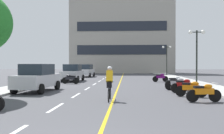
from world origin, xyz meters
name	(u,v)px	position (x,y,z in m)	size (l,w,h in m)	color
ground_plane	(118,82)	(0.00, 21.00, 0.00)	(140.00, 140.00, 0.00)	#47474C
curb_left	(57,79)	(-7.20, 24.00, 0.06)	(2.40, 72.00, 0.12)	#A8A8A3
curb_right	(182,80)	(7.20, 24.00, 0.06)	(2.40, 72.00, 0.12)	#A8A8A3
lane_dash_1	(56,107)	(-2.00, 6.00, 0.00)	(0.14, 2.20, 0.01)	silver
lane_dash_2	(76,95)	(-2.00, 10.00, 0.00)	(0.14, 2.20, 0.01)	silver
lane_dash_3	(87,88)	(-2.00, 14.00, 0.00)	(0.14, 2.20, 0.01)	silver
lane_dash_4	(95,84)	(-2.00, 18.00, 0.00)	(0.14, 2.20, 0.01)	silver
lane_dash_5	(100,81)	(-2.00, 22.00, 0.00)	(0.14, 2.20, 0.01)	silver
lane_dash_6	(103,79)	(-2.00, 26.00, 0.00)	(0.14, 2.20, 0.01)	silver
lane_dash_7	(106,77)	(-2.00, 30.00, 0.00)	(0.14, 2.20, 0.01)	silver
lane_dash_8	(108,76)	(-2.00, 34.00, 0.00)	(0.14, 2.20, 0.01)	silver
lane_dash_9	(110,75)	(-2.00, 38.00, 0.00)	(0.14, 2.20, 0.01)	silver
lane_dash_10	(111,74)	(-2.00, 42.00, 0.00)	(0.14, 2.20, 0.01)	silver
lane_dash_11	(113,73)	(-2.00, 46.00, 0.00)	(0.14, 2.20, 0.01)	silver
centre_line_yellow	(121,80)	(0.25, 24.00, 0.00)	(0.12, 66.00, 0.01)	gold
office_building	(122,36)	(-0.16, 48.63, 7.97)	(21.57, 7.38, 15.94)	#9E998E
street_lamp_mid	(197,44)	(7.10, 17.94, 3.61)	(1.46, 0.36, 4.71)	black
street_lamp_far	(167,53)	(7.24, 34.88, 3.55)	(1.46, 0.36, 4.62)	black
parked_car_near	(37,78)	(-4.95, 11.74, 0.92)	(2.13, 4.30, 1.82)	black
parked_car_mid	(73,73)	(-4.86, 21.65, 0.92)	(1.93, 4.20, 1.82)	black
parked_car_far	(86,71)	(-4.98, 30.95, 0.92)	(2.14, 4.30, 1.82)	black
motorcycle_2	(204,92)	(4.58, 7.86, 0.47)	(1.70, 0.60, 0.92)	black
motorcycle_3	(191,88)	(4.47, 9.70, 0.47)	(1.65, 0.76, 0.92)	black
motorcycle_4	(184,85)	(4.54, 11.69, 0.47)	(1.70, 0.60, 0.92)	black
motorcycle_5	(178,84)	(4.44, 13.09, 0.47)	(1.67, 0.68, 0.92)	black
motorcycle_6	(175,82)	(4.62, 14.82, 0.47)	(1.64, 0.79, 0.92)	black
motorcycle_7	(70,79)	(-4.31, 18.30, 0.47)	(1.68, 0.65, 0.92)	black
motorcycle_8	(160,77)	(4.40, 21.35, 0.47)	(1.67, 0.71, 0.92)	black
cyclist_rider	(109,83)	(0.07, 8.12, 0.89)	(0.42, 1.77, 1.71)	black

